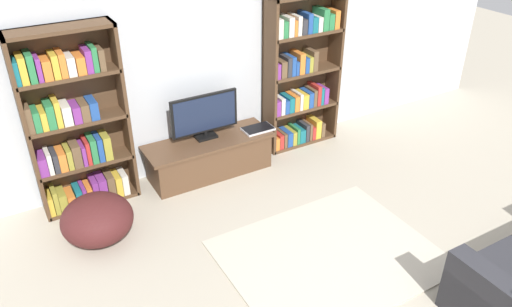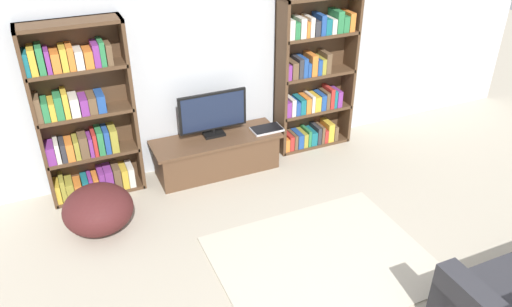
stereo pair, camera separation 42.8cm
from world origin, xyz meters
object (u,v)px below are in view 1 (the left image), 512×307
(beanbag_ottoman, at_px, (97,219))
(bookshelf_right, at_px, (299,75))
(tv_stand, at_px, (209,156))
(television, at_px, (205,115))
(bookshelf_left, at_px, (74,127))
(laptop, at_px, (258,129))

(beanbag_ottoman, bearing_deg, bookshelf_right, 13.83)
(tv_stand, bearing_deg, television, 90.00)
(bookshelf_left, height_order, tv_stand, bookshelf_left)
(television, height_order, beanbag_ottoman, television)
(tv_stand, bearing_deg, beanbag_ottoman, -159.42)
(laptop, xyz_separation_m, beanbag_ottoman, (-2.02, -0.47, -0.22))
(tv_stand, bearing_deg, laptop, -6.01)
(bookshelf_left, xyz_separation_m, tv_stand, (1.36, -0.14, -0.67))
(tv_stand, bearing_deg, bookshelf_left, 174.31)
(bookshelf_left, relative_size, laptop, 5.28)
(bookshelf_left, bearing_deg, bookshelf_right, 0.02)
(tv_stand, xyz_separation_m, television, (-0.00, 0.07, 0.49))
(laptop, bearing_deg, television, 167.69)
(bookshelf_left, relative_size, tv_stand, 1.28)
(television, relative_size, laptop, 2.21)
(laptop, bearing_deg, beanbag_ottoman, -166.95)
(beanbag_ottoman, bearing_deg, bookshelf_left, 85.22)
(bookshelf_left, distance_m, television, 1.38)
(bookshelf_left, bearing_deg, tv_stand, -5.69)
(beanbag_ottoman, bearing_deg, laptop, 13.05)
(tv_stand, xyz_separation_m, beanbag_ottoman, (-1.42, -0.53, 0.00))
(bookshelf_right, height_order, laptop, bookshelf_right)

